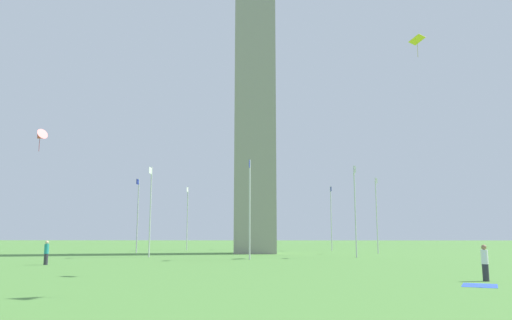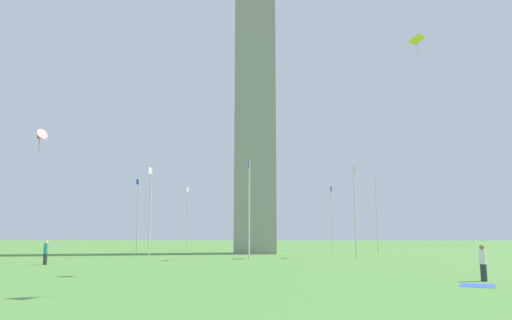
# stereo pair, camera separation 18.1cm
# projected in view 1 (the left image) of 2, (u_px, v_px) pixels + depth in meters

# --- Properties ---
(ground_plane) EXTENTS (260.00, 260.00, 0.00)m
(ground_plane) POSITION_uv_depth(u_px,v_px,m) (256.00, 253.00, 56.44)
(ground_plane) COLOR #548C3D
(obelisk_monument) EXTENTS (4.93, 4.93, 44.78)m
(obelisk_monument) POSITION_uv_depth(u_px,v_px,m) (256.00, 72.00, 59.91)
(obelisk_monument) COLOR gray
(obelisk_monument) RESTS_ON ground
(flagpole_n) EXTENTS (1.12, 0.14, 8.97)m
(flagpole_n) POSITION_uv_depth(u_px,v_px,m) (250.00, 204.00, 42.97)
(flagpole_n) COLOR silver
(flagpole_n) RESTS_ON ground
(flagpole_ne) EXTENTS (1.12, 0.14, 8.97)m
(flagpole_ne) POSITION_uv_depth(u_px,v_px,m) (355.00, 207.00, 46.73)
(flagpole_ne) COLOR silver
(flagpole_ne) RESTS_ON ground
(flagpole_e) EXTENTS (1.12, 0.14, 8.97)m
(flagpole_e) POSITION_uv_depth(u_px,v_px,m) (377.00, 212.00, 56.58)
(flagpole_e) COLOR silver
(flagpole_e) RESTS_ON ground
(flagpole_se) EXTENTS (1.12, 0.14, 8.97)m
(flagpole_se) POSITION_uv_depth(u_px,v_px,m) (331.00, 215.00, 66.77)
(flagpole_se) COLOR silver
(flagpole_se) RESTS_ON ground
(flagpole_s) EXTENTS (1.12, 0.14, 8.97)m
(flagpole_s) POSITION_uv_depth(u_px,v_px,m) (260.00, 216.00, 71.32)
(flagpole_s) COLOR silver
(flagpole_s) RESTS_ON ground
(flagpole_sw) EXTENTS (1.12, 0.14, 8.97)m
(flagpole_sw) POSITION_uv_depth(u_px,v_px,m) (187.00, 215.00, 67.56)
(flagpole_sw) COLOR silver
(flagpole_sw) RESTS_ON ground
(flagpole_w) EXTENTS (1.12, 0.14, 8.97)m
(flagpole_w) POSITION_uv_depth(u_px,v_px,m) (138.00, 212.00, 57.71)
(flagpole_w) COLOR silver
(flagpole_w) RESTS_ON ground
(flagpole_nw) EXTENTS (1.12, 0.14, 8.97)m
(flagpole_nw) POSITION_uv_depth(u_px,v_px,m) (150.00, 207.00, 47.52)
(flagpole_nw) COLOR silver
(flagpole_nw) RESTS_ON ground
(person_white_shirt) EXTENTS (0.32, 0.32, 1.72)m
(person_white_shirt) POSITION_uv_depth(u_px,v_px,m) (485.00, 263.00, 22.72)
(person_white_shirt) COLOR #2D2D38
(person_white_shirt) RESTS_ON ground
(person_teal_shirt) EXTENTS (0.32, 0.32, 1.75)m
(person_teal_shirt) POSITION_uv_depth(u_px,v_px,m) (46.00, 253.00, 34.97)
(person_teal_shirt) COLOR #2D2D38
(person_teal_shirt) RESTS_ON ground
(kite_yellow_diamond) EXTENTS (1.91, 1.92, 2.23)m
(kite_yellow_diamond) POSITION_uv_depth(u_px,v_px,m) (417.00, 40.00, 51.06)
(kite_yellow_diamond) COLOR yellow
(kite_red_delta) EXTENTS (1.49, 1.55, 2.02)m
(kite_red_delta) POSITION_uv_depth(u_px,v_px,m) (40.00, 136.00, 43.01)
(kite_red_delta) COLOR red
(picnic_blanket_near_first_person) EXTENTS (2.21, 2.00, 0.01)m
(picnic_blanket_near_first_person) POSITION_uv_depth(u_px,v_px,m) (480.00, 285.00, 20.69)
(picnic_blanket_near_first_person) COLOR blue
(picnic_blanket_near_first_person) RESTS_ON ground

